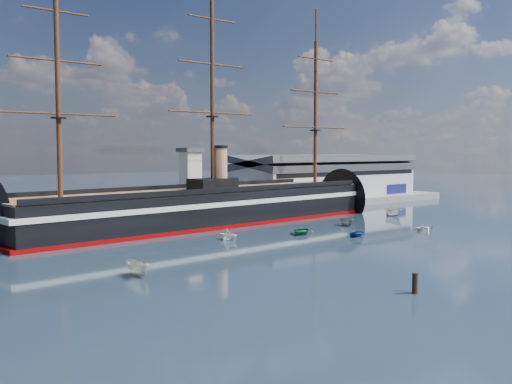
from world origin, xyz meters
TOP-DOWN VIEW (x-y plane):
  - ground at (0.00, 40.00)m, footprint 600.00×600.00m
  - quay at (10.00, 76.00)m, footprint 180.00×18.00m
  - warehouse at (58.00, 80.00)m, footprint 63.00×21.00m
  - quay_tower at (3.00, 73.00)m, footprint 5.00×5.00m
  - warship at (-3.35, 60.00)m, footprint 113.40×22.37m
  - motorboat_a at (-37.38, 23.39)m, footprint 6.27×2.61m
  - motorboat_b at (11.74, 28.32)m, footprint 2.37×3.37m
  - motorboat_c at (21.37, 39.42)m, footprint 5.55×3.29m
  - motorboat_d at (-10.06, 40.38)m, footprint 6.72×4.42m
  - motorboat_e at (28.98, 24.61)m, footprint 1.27×2.98m
  - motorboat_f at (43.99, 44.00)m, footprint 6.85×3.79m
  - motorboat_g at (5.15, 36.94)m, footprint 3.61×4.06m
  - piling_near_left at (-17.13, -4.87)m, footprint 0.64×0.64m

SIDE VIEW (x-z plane):
  - ground at x=0.00m, z-range 0.00..0.00m
  - quay at x=10.00m, z-range -1.00..1.00m
  - motorboat_a at x=-37.38m, z-range -1.23..1.23m
  - motorboat_b at x=11.74m, z-range -0.73..0.73m
  - motorboat_c at x=21.37m, z-range -1.04..1.04m
  - motorboat_d at x=-10.06m, z-range -1.14..1.14m
  - motorboat_e at x=28.98m, z-range -0.69..0.69m
  - motorboat_f at x=43.99m, z-range -1.30..1.30m
  - motorboat_g at x=5.15m, z-range -0.91..0.91m
  - piling_near_left at x=-17.13m, z-range -1.55..1.55m
  - warship at x=-3.35m, z-range -22.93..31.01m
  - warehouse at x=58.00m, z-range 2.18..13.78m
  - quay_tower at x=3.00m, z-range 2.25..17.25m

